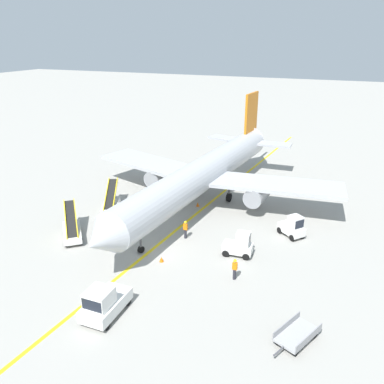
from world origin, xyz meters
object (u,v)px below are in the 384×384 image
object	(u,v)px
baggage_tug_by_cargo_door	(239,245)
ground_crew_wing_walker	(185,229)
airliner	(205,173)
safety_cone_tail_area	(161,259)
ground_crew_marshaller	(235,269)
safety_cone_wingtip_right	(161,180)
belt_loader_forward_hold	(111,204)
pushback_tug	(104,303)
safety_cone_wingtip_left	(198,204)
safety_cone_nose_left	(253,201)
baggage_tug_near_wing	(293,227)
belt_loader_aft_hold	(72,230)
baggage_cart_loaded	(297,334)
safety_cone_nose_right	(112,224)

from	to	relation	value
baggage_tug_by_cargo_door	ground_crew_wing_walker	xyz separation A→B (m)	(-5.25, 1.02, -0.02)
airliner	baggage_tug_by_cargo_door	xyz separation A→B (m)	(6.51, -9.29, -2.49)
airliner	safety_cone_tail_area	world-z (taller)	airliner
ground_crew_marshaller	safety_cone_wingtip_right	xyz separation A→B (m)	(-14.54, 16.75, -0.69)
baggage_tug_by_cargo_door	belt_loader_forward_hold	size ratio (longest dim) A/B	0.49
pushback_tug	safety_cone_wingtip_left	distance (m)	18.62
baggage_tug_by_cargo_door	safety_cone_nose_left	size ratio (longest dim) A/B	5.66
baggage_tug_near_wing	belt_loader_aft_hold	distance (m)	19.70
safety_cone_wingtip_right	baggage_tug_by_cargo_door	bearing A→B (deg)	-43.73
belt_loader_forward_hold	safety_cone_nose_left	xyz separation A→B (m)	(13.05, 7.49, -0.56)
belt_loader_aft_hold	baggage_cart_loaded	bearing A→B (deg)	-14.80
belt_loader_aft_hold	safety_cone_wingtip_left	xyz separation A→B (m)	(7.80, 10.75, -0.56)
belt_loader_forward_hold	ground_crew_marshaller	size ratio (longest dim) A/B	2.97
baggage_tug_by_cargo_door	safety_cone_nose_left	distance (m)	11.21
baggage_tug_by_cargo_door	baggage_cart_loaded	xyz separation A→B (m)	(5.88, -8.17, -0.46)
belt_loader_aft_hold	safety_cone_tail_area	world-z (taller)	belt_loader_aft_hold
pushback_tug	belt_loader_aft_hold	world-z (taller)	belt_loader_aft_hold
safety_cone_nose_left	safety_cone_wingtip_right	size ratio (longest dim) A/B	1.00
belt_loader_forward_hold	safety_cone_nose_right	distance (m)	3.66
ground_crew_marshaller	pushback_tug	bearing A→B (deg)	-132.53
ground_crew_wing_walker	belt_loader_forward_hold	bearing A→B (deg)	164.92
safety_cone_nose_right	ground_crew_wing_walker	bearing A→B (deg)	3.34
ground_crew_marshaller	safety_cone_nose_left	distance (m)	14.71
baggage_tug_by_cargo_door	safety_cone_tail_area	size ratio (longest dim) A/B	5.66
baggage_tug_near_wing	pushback_tug	bearing A→B (deg)	-121.12
baggage_cart_loaded	ground_crew_wing_walker	distance (m)	14.44
safety_cone_tail_area	belt_loader_forward_hold	bearing A→B (deg)	143.26
belt_loader_aft_hold	belt_loader_forward_hold	bearing A→B (deg)	90.81
pushback_tug	baggage_tug_by_cargo_door	bearing A→B (deg)	60.80
safety_cone_nose_right	safety_cone_nose_left	bearing A→B (deg)	43.56
belt_loader_forward_hold	baggage_cart_loaded	xyz separation A→B (m)	(20.60, -11.74, -0.31)
pushback_tug	safety_cone_nose_right	xyz separation A→B (m)	(-6.77, 11.17, -0.77)
airliner	belt_loader_forward_hold	size ratio (longest dim) A/B	6.99
belt_loader_aft_hold	safety_cone_nose_right	xyz separation A→B (m)	(1.94, 3.34, -0.56)
ground_crew_marshaller	safety_cone_tail_area	size ratio (longest dim) A/B	3.86
ground_crew_wing_walker	safety_cone_nose_right	distance (m)	7.48
baggage_tug_near_wing	baggage_cart_loaded	xyz separation A→B (m)	(2.39, -13.17, -0.46)
safety_cone_tail_area	safety_cone_nose_left	bearing A→B (deg)	75.23
baggage_tug_by_cargo_door	safety_cone_nose_right	bearing A→B (deg)	177.37
baggage_tug_by_cargo_door	safety_cone_wingtip_right	world-z (taller)	baggage_tug_by_cargo_door
safety_cone_wingtip_left	safety_cone_wingtip_right	bearing A→B (deg)	143.13
pushback_tug	baggage_tug_near_wing	xyz separation A→B (m)	(9.41, 15.58, -0.07)
baggage_tug_by_cargo_door	safety_cone_tail_area	distance (m)	6.44
safety_cone_wingtip_left	safety_cone_nose_right	bearing A→B (deg)	-128.28
baggage_cart_loaded	safety_cone_wingtip_left	size ratio (longest dim) A/B	8.54
baggage_tug_by_cargo_door	belt_loader_forward_hold	world-z (taller)	belt_loader_forward_hold
airliner	safety_cone_tail_area	bearing A→B (deg)	-85.24
baggage_cart_loaded	ground_crew_marshaller	distance (m)	7.08
belt_loader_aft_hold	safety_cone_wingtip_left	distance (m)	13.29
airliner	baggage_cart_loaded	distance (m)	21.62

